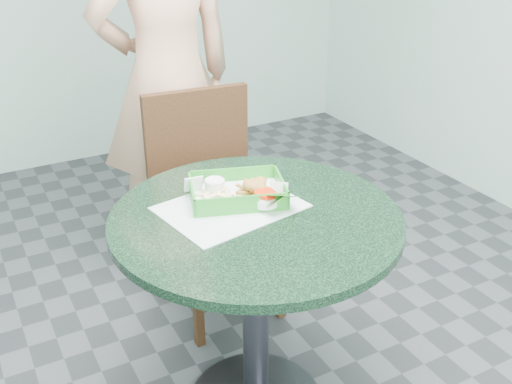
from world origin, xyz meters
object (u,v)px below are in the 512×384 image
sauce_ramekin (215,193)px  diner_person (165,33)px  crab_sandwich (257,191)px  dining_chair (210,189)px  cafe_table (256,267)px  food_basket (237,200)px

sauce_ramekin → diner_person: bearing=78.0°
diner_person → crab_sandwich: 0.98m
dining_chair → sauce_ramekin: dining_chair is taller
cafe_table → food_basket: 0.22m
dining_chair → food_basket: size_ratio=3.21×
dining_chair → sauce_ramekin: bearing=-106.9°
dining_chair → sauce_ramekin: 0.63m
crab_sandwich → sauce_ramekin: bearing=157.7°
dining_chair → food_basket: (-0.14, -0.55, 0.23)m
dining_chair → crab_sandwich: size_ratio=8.12×
food_basket → dining_chair: bearing=75.3°
food_basket → sauce_ramekin: 0.08m
sauce_ramekin → dining_chair: bearing=68.3°
cafe_table → dining_chair: 0.68m
sauce_ramekin → cafe_table: bearing=-61.0°
dining_chair → diner_person: size_ratio=0.42×
dining_chair → food_basket: 0.61m
crab_sandwich → cafe_table: bearing=-120.8°
diner_person → sauce_ramekin: diner_person is taller
cafe_table → food_basket: (-0.00, 0.12, 0.19)m
food_basket → sauce_ramekin: sauce_ramekin is taller
diner_person → crab_sandwich: size_ratio=19.44×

